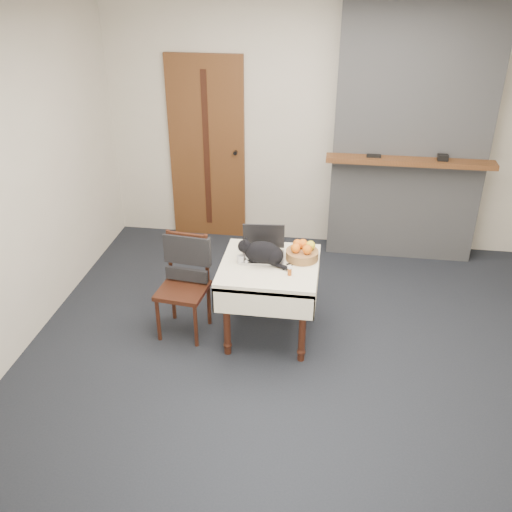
{
  "coord_description": "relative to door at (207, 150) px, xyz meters",
  "views": [
    {
      "loc": [
        0.19,
        -3.84,
        2.93
      ],
      "look_at": [
        -0.38,
        0.06,
        0.79
      ],
      "focal_mm": 40.0,
      "sensor_mm": 36.0,
      "label": 1
    }
  ],
  "objects": [
    {
      "name": "side_table",
      "position": [
        0.92,
        -1.86,
        -0.41
      ],
      "size": [
        0.78,
        0.78,
        0.7
      ],
      "color": "#36140E",
      "rests_on": "ground"
    },
    {
      "name": "room_shell",
      "position": [
        1.2,
        -1.51,
        0.76
      ],
      "size": [
        4.52,
        4.01,
        2.61
      ],
      "color": "beige",
      "rests_on": "ground"
    },
    {
      "name": "door",
      "position": [
        0.0,
        0.0,
        0.0
      ],
      "size": [
        0.82,
        0.1,
        2.0
      ],
      "color": "brown",
      "rests_on": "ground"
    },
    {
      "name": "chimney",
      "position": [
        2.1,
        -0.13,
        0.3
      ],
      "size": [
        1.62,
        0.48,
        2.6
      ],
      "color": "gray",
      "rests_on": "ground"
    },
    {
      "name": "cat",
      "position": [
        0.87,
        -1.86,
        -0.21
      ],
      "size": [
        0.44,
        0.2,
        0.21
      ],
      "rotation": [
        0.0,
        0.0,
        -0.04
      ],
      "color": "black",
      "rests_on": "side_table"
    },
    {
      "name": "pill_bottle",
      "position": [
        1.1,
        -2.02,
        -0.26
      ],
      "size": [
        0.04,
        0.04,
        0.08
      ],
      "color": "#9F4813",
      "rests_on": "side_table"
    },
    {
      "name": "cream_jar",
      "position": [
        0.69,
        -1.89,
        -0.27
      ],
      "size": [
        0.06,
        0.06,
        0.07
      ],
      "primitive_type": "cylinder",
      "color": "silver",
      "rests_on": "side_table"
    },
    {
      "name": "fruit_basket",
      "position": [
        1.17,
        -1.74,
        -0.24
      ],
      "size": [
        0.26,
        0.26,
        0.15
      ],
      "color": "#9E713F",
      "rests_on": "side_table"
    },
    {
      "name": "laptop",
      "position": [
        0.85,
        -1.74,
        -0.24
      ],
      "size": [
        0.37,
        0.32,
        0.25
      ],
      "rotation": [
        0.0,
        0.0,
        0.09
      ],
      "color": "#B7B7BC",
      "rests_on": "side_table"
    },
    {
      "name": "ground",
      "position": [
        1.2,
        -1.97,
        -1.0
      ],
      "size": [
        4.5,
        4.5,
        0.0
      ],
      "primitive_type": "plane",
      "color": "black",
      "rests_on": "ground"
    },
    {
      "name": "desk_clutter",
      "position": [
        1.11,
        -1.83,
        -0.3
      ],
      "size": [
        0.11,
        0.09,
        0.01
      ],
      "primitive_type": "cube",
      "rotation": [
        0.0,
        0.0,
        0.66
      ],
      "color": "black",
      "rests_on": "side_table"
    },
    {
      "name": "chair",
      "position": [
        0.21,
        -1.83,
        -0.44
      ],
      "size": [
        0.44,
        0.43,
        0.87
      ],
      "rotation": [
        0.0,
        0.0,
        -0.11
      ],
      "color": "#36140E",
      "rests_on": "ground"
    }
  ]
}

